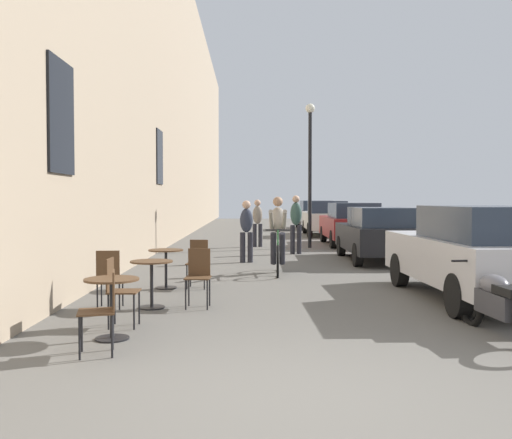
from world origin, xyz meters
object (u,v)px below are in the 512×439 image
at_px(cafe_chair_far_toward_street, 198,260).
at_px(parked_car_second, 378,233).
at_px(cafe_chair_near_toward_wall, 118,287).
at_px(cafe_chair_mid_toward_wall, 198,273).
at_px(pedestrian_far, 257,220).
at_px(parked_car_third, 351,223).
at_px(cafe_chair_near_toward_street, 104,306).
at_px(pedestrian_mid, 296,221).
at_px(cafe_table_near, 112,295).
at_px(parked_car_fourth, 326,218).
at_px(pedestrian_near, 246,228).
at_px(street_lamp, 310,157).
at_px(cyclist_on_bicycle, 278,237).
at_px(parked_car_fifth, 315,214).
at_px(cafe_table_mid, 152,274).
at_px(cafe_table_far, 166,260).
at_px(parked_car_nearest, 477,252).
at_px(parked_motorcycle, 499,304).
at_px(cafe_chair_mid_toward_street, 109,275).

height_order(cafe_chair_far_toward_street, parked_car_second, parked_car_second).
bearing_deg(cafe_chair_near_toward_wall, cafe_chair_mid_toward_wall, 55.48).
bearing_deg(pedestrian_far, parked_car_third, 10.05).
height_order(cafe_chair_near_toward_street, parked_car_third, parked_car_third).
bearing_deg(parked_car_third, parked_car_second, -92.49).
bearing_deg(cafe_chair_mid_toward_wall, pedestrian_mid, 75.34).
height_order(cafe_chair_far_toward_street, pedestrian_mid, pedestrian_mid).
bearing_deg(cafe_chair_far_toward_street, parked_car_third, 64.37).
distance_m(pedestrian_far, parked_car_second, 5.58).
distance_m(cafe_chair_mid_toward_wall, pedestrian_mid, 8.68).
relative_size(cafe_table_near, parked_car_fourth, 0.16).
bearing_deg(pedestrian_near, street_lamp, 64.37).
height_order(cyclist_on_bicycle, parked_car_fifth, cyclist_on_bicycle).
bearing_deg(parked_car_fourth, cafe_table_mid, -106.23).
height_order(cafe_table_mid, cafe_chair_far_toward_street, cafe_chair_far_toward_street).
relative_size(cafe_chair_mid_toward_wall, pedestrian_mid, 0.50).
height_order(cafe_chair_near_toward_wall, cafe_table_far, cafe_chair_near_toward_wall).
bearing_deg(parked_car_nearest, parked_car_third, 90.15).
bearing_deg(parked_car_second, cafe_chair_mid_toward_wall, -123.66).
bearing_deg(pedestrian_mid, parked_car_second, -45.32).
bearing_deg(cafe_chair_near_toward_wall, pedestrian_far, 80.81).
bearing_deg(parked_car_fifth, cafe_chair_near_toward_street, -101.63).
relative_size(cafe_chair_near_toward_wall, cafe_table_far, 1.24).
xyz_separation_m(cafe_chair_far_toward_street, cyclist_on_bicycle, (1.59, 1.99, 0.29)).
distance_m(cafe_chair_near_toward_street, cafe_table_mid, 2.55).
xyz_separation_m(cafe_chair_far_toward_street, pedestrian_mid, (2.37, 6.48, 0.48)).
bearing_deg(cafe_chair_far_toward_street, cyclist_on_bicycle, 51.24).
height_order(cafe_table_far, parked_car_third, parked_car_third).
bearing_deg(parked_motorcycle, cafe_chair_near_toward_wall, 172.21).
relative_size(cafe_chair_near_toward_street, street_lamp, 0.18).
bearing_deg(pedestrian_near, parked_car_fifth, 77.31).
xyz_separation_m(cafe_table_mid, pedestrian_mid, (2.90, 8.46, 0.48)).
bearing_deg(cafe_table_near, cafe_table_mid, 85.84).
xyz_separation_m(pedestrian_mid, parked_motorcycle, (1.55, -10.35, -0.59)).
distance_m(parked_car_nearest, parked_motorcycle, 2.57).
bearing_deg(cafe_table_far, cafe_chair_mid_toward_street, -105.72).
bearing_deg(cafe_chair_far_toward_street, parked_car_nearest, -17.18).
height_order(cafe_table_near, street_lamp, street_lamp).
bearing_deg(parked_car_second, parked_car_nearest, -87.50).
distance_m(pedestrian_mid, parked_car_fourth, 8.96).
distance_m(pedestrian_near, parked_car_second, 3.52).
bearing_deg(cafe_table_far, parked_car_second, 42.13).
relative_size(cafe_table_far, pedestrian_near, 0.44).
distance_m(cafe_chair_near_toward_wall, pedestrian_far, 12.44).
bearing_deg(cafe_chair_mid_toward_wall, pedestrian_near, 83.38).
relative_size(cafe_table_mid, pedestrian_mid, 0.41).
bearing_deg(pedestrian_far, parked_car_fifth, 73.98).
xyz_separation_m(cafe_chair_mid_toward_street, cafe_table_far, (0.56, 1.98, 0.00)).
height_order(street_lamp, parked_car_third, street_lamp).
relative_size(cafe_table_mid, cafe_chair_mid_toward_wall, 0.81).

